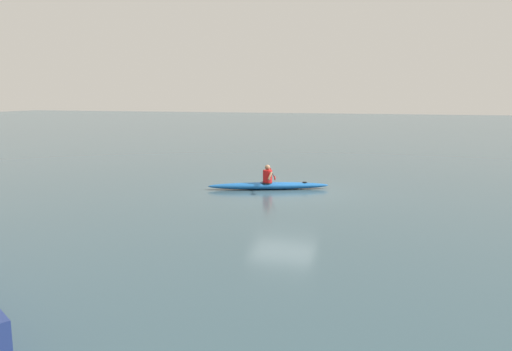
# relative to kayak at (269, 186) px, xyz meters

# --- Properties ---
(ground_plane) EXTENTS (160.00, 160.00, 0.00)m
(ground_plane) POSITION_rel_kayak_xyz_m (-0.68, 0.25, -0.14)
(ground_plane) COLOR #334C56
(kayak) EXTENTS (4.73, 2.13, 0.28)m
(kayak) POSITION_rel_kayak_xyz_m (0.00, 0.00, 0.00)
(kayak) COLOR #1959A5
(kayak) RESTS_ON ground
(kayaker) EXTENTS (0.85, 2.29, 0.71)m
(kayaker) POSITION_rel_kayak_xyz_m (0.02, 0.01, 0.43)
(kayaker) COLOR red
(kayaker) RESTS_ON kayak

